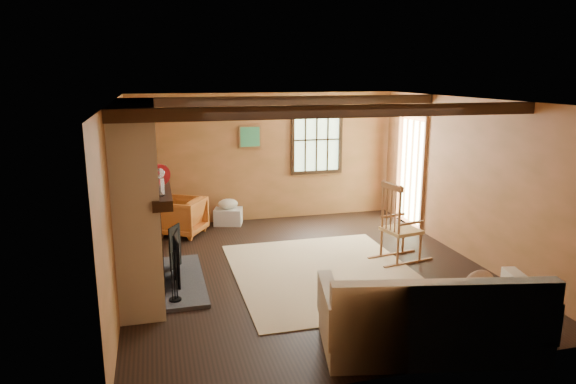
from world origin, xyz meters
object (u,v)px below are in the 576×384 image
object	(u,v)px
fireplace	(141,205)
armchair	(182,216)
rocking_chair	(399,228)
laundry_basket	(228,216)
sofa	(432,321)

from	to	relation	value
fireplace	armchair	world-z (taller)	fireplace
fireplace	armchair	size ratio (longest dim) A/B	3.34
rocking_chair	armchair	xyz separation A→B (m)	(-3.06, 2.09, -0.18)
laundry_basket	armchair	world-z (taller)	armchair
fireplace	sofa	bearing A→B (deg)	-40.59
armchair	rocking_chair	bearing A→B (deg)	86.22
sofa	armchair	world-z (taller)	sofa
sofa	laundry_basket	bearing A→B (deg)	116.88
fireplace	rocking_chair	size ratio (longest dim) A/B	2.00
laundry_basket	armchair	distance (m)	0.98
rocking_chair	sofa	bearing A→B (deg)	150.31
laundry_basket	rocking_chair	bearing A→B (deg)	-48.93
fireplace	armchair	bearing A→B (deg)	74.37
sofa	laundry_basket	world-z (taller)	sofa
fireplace	armchair	distance (m)	2.34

